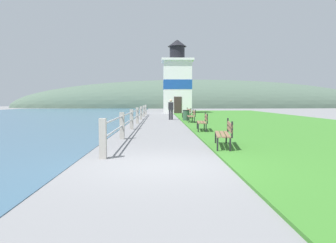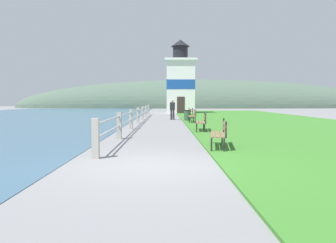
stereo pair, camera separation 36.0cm
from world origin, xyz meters
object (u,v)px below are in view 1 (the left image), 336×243
at_px(park_bench_near, 225,132).
at_px(park_bench_far, 192,115).
at_px(lighthouse, 177,82).
at_px(park_bench_by_lighthouse, 187,112).
at_px(person_strolling, 171,109).
at_px(trash_bin, 186,116).
at_px(park_bench_midway, 203,121).

relative_size(park_bench_near, park_bench_far, 1.13).
bearing_deg(lighthouse, park_bench_by_lighthouse, -88.99).
height_order(park_bench_near, park_bench_far, same).
bearing_deg(park_bench_by_lighthouse, person_strolling, 38.98).
relative_size(park_bench_by_lighthouse, trash_bin, 2.16).
height_order(lighthouse, trash_bin, lighthouse).
bearing_deg(park_bench_midway, park_bench_near, 94.37).
distance_m(park_bench_midway, trash_bin, 8.28).
bearing_deg(lighthouse, person_strolling, -95.15).
xyz_separation_m(lighthouse, trash_bin, (-0.14, -15.49, -3.34)).
relative_size(park_bench_by_lighthouse, person_strolling, 1.10).
relative_size(park_bench_near, lighthouse, 0.22).
bearing_deg(park_bench_midway, person_strolling, -77.78).
bearing_deg(trash_bin, park_bench_far, -83.35).
relative_size(park_bench_midway, lighthouse, 0.21).
bearing_deg(trash_bin, person_strolling, 120.82).
bearing_deg(person_strolling, lighthouse, -7.97).
xyz_separation_m(park_bench_far, park_bench_by_lighthouse, (0.12, 5.31, 0.00)).
relative_size(lighthouse, person_strolling, 5.40).
bearing_deg(lighthouse, park_bench_far, -89.69).
height_order(park_bench_midway, person_strolling, person_strolling).
xyz_separation_m(park_bench_by_lighthouse, lighthouse, (-0.22, 12.23, 3.23)).
xyz_separation_m(park_bench_midway, park_bench_far, (0.05, 6.23, -0.00)).
relative_size(park_bench_near, person_strolling, 1.18).
bearing_deg(park_bench_far, person_strolling, -70.28).
distance_m(lighthouse, person_strolling, 14.01).
relative_size(park_bench_far, trash_bin, 2.04).
height_order(park_bench_far, person_strolling, person_strolling).
xyz_separation_m(park_bench_by_lighthouse, trash_bin, (-0.36, -3.26, -0.11)).
distance_m(park_bench_near, trash_bin, 14.06).
bearing_deg(lighthouse, park_bench_midway, -89.90).
height_order(park_bench_midway, lighthouse, lighthouse).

